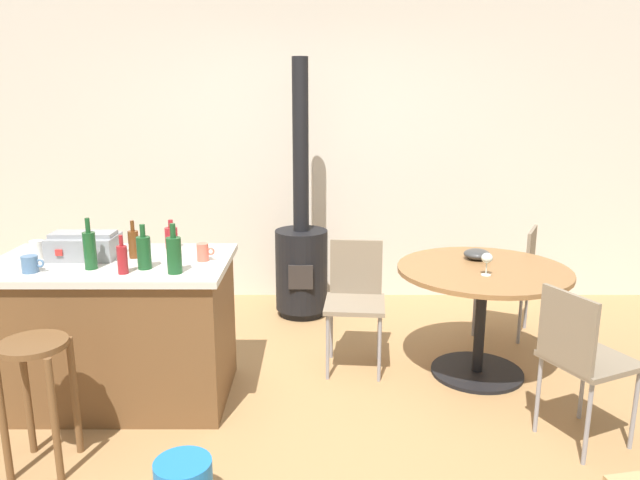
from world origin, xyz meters
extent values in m
plane|color=#A37A4C|center=(0.00, 0.00, 0.00)|extent=(8.80, 8.80, 0.00)
cube|color=beige|center=(0.00, 2.27, 1.35)|extent=(8.00, 0.10, 2.70)
cube|color=brown|center=(-1.23, 0.26, 0.42)|extent=(1.35, 0.78, 0.84)
cube|color=beige|center=(-1.23, 0.26, 0.86)|extent=(1.41, 0.84, 0.04)
cylinder|color=brown|center=(-1.25, -0.34, 0.32)|extent=(0.04, 0.04, 0.65)
cylinder|color=brown|center=(-1.50, -0.34, 0.32)|extent=(0.04, 0.04, 0.65)
cylinder|color=brown|center=(-1.50, -0.59, 0.32)|extent=(0.04, 0.04, 0.65)
cylinder|color=brown|center=(-1.25, -0.59, 0.32)|extent=(0.04, 0.04, 0.65)
cylinder|color=brown|center=(-1.37, -0.47, 0.66)|extent=(0.33, 0.33, 0.03)
cylinder|color=black|center=(1.09, 0.58, 0.01)|extent=(0.61, 0.61, 0.02)
cylinder|color=black|center=(1.09, 0.58, 0.36)|extent=(0.07, 0.07, 0.72)
cylinder|color=olive|center=(1.09, 0.58, 0.73)|extent=(1.12, 1.12, 0.03)
cube|color=#7F705B|center=(0.26, 0.65, 0.47)|extent=(0.43, 0.43, 0.03)
cube|color=#7F705B|center=(0.27, 0.84, 0.67)|extent=(0.36, 0.06, 0.40)
cylinder|color=gray|center=(0.44, 0.81, 0.23)|extent=(0.02, 0.02, 0.45)
cylinder|color=gray|center=(0.10, 0.84, 0.23)|extent=(0.02, 0.02, 0.45)
cylinder|color=gray|center=(0.07, 0.50, 0.23)|extent=(0.02, 0.02, 0.45)
cylinder|color=gray|center=(0.41, 0.47, 0.23)|extent=(0.02, 0.02, 0.45)
cube|color=#7F705B|center=(1.46, -0.23, 0.47)|extent=(0.53, 0.53, 0.03)
cube|color=#7F705B|center=(1.29, -0.31, 0.67)|extent=(0.17, 0.34, 0.40)
cylinder|color=gray|center=(1.23, -0.15, 0.23)|extent=(0.02, 0.02, 0.46)
cylinder|color=gray|center=(1.37, -0.45, 0.23)|extent=(0.02, 0.02, 0.46)
cylinder|color=gray|center=(1.68, -0.31, 0.23)|extent=(0.02, 0.02, 0.46)
cylinder|color=gray|center=(1.54, 0.00, 0.23)|extent=(0.02, 0.02, 0.46)
cube|color=#7F705B|center=(1.45, 1.32, 0.46)|extent=(0.54, 0.54, 0.03)
cube|color=#7F705B|center=(1.62, 1.23, 0.66)|extent=(0.18, 0.33, 0.40)
cylinder|color=gray|center=(1.53, 1.09, 0.22)|extent=(0.02, 0.02, 0.44)
cylinder|color=gray|center=(1.68, 1.39, 0.22)|extent=(0.02, 0.02, 0.44)
cylinder|color=gray|center=(1.37, 1.54, 0.22)|extent=(0.02, 0.02, 0.44)
cylinder|color=gray|center=(1.22, 1.24, 0.22)|extent=(0.02, 0.02, 0.44)
cylinder|color=black|center=(-0.13, 1.72, 0.03)|extent=(0.37, 0.37, 0.06)
cylinder|color=black|center=(-0.13, 1.72, 0.40)|extent=(0.44, 0.44, 0.68)
cube|color=#2D2826|center=(-0.13, 1.50, 0.40)|extent=(0.20, 0.02, 0.20)
cylinder|color=black|center=(-0.13, 1.72, 1.43)|extent=(0.13, 0.13, 1.39)
cube|color=gray|center=(-1.40, 0.33, 0.95)|extent=(0.39, 0.26, 0.13)
cube|color=gray|center=(-1.40, 0.33, 1.03)|extent=(0.37, 0.15, 0.02)
cube|color=red|center=(-1.50, 0.20, 0.95)|extent=(0.04, 0.01, 0.04)
cube|color=red|center=(-1.30, 0.20, 0.95)|extent=(0.04, 0.01, 0.04)
cylinder|color=maroon|center=(-0.93, 0.56, 0.95)|extent=(0.08, 0.08, 0.13)
cylinder|color=maroon|center=(-0.93, 0.56, 1.04)|extent=(0.03, 0.03, 0.05)
cylinder|color=#194C23|center=(-1.27, 0.09, 0.99)|extent=(0.07, 0.07, 0.21)
cylinder|color=#194C23|center=(-1.27, 0.09, 1.14)|extent=(0.03, 0.03, 0.08)
cylinder|color=#194C23|center=(-0.97, 0.10, 0.98)|extent=(0.08, 0.08, 0.18)
cylinder|color=#194C23|center=(-0.97, 0.10, 1.10)|extent=(0.03, 0.03, 0.07)
cylinder|color=#194C23|center=(-0.78, 0.01, 0.98)|extent=(0.08, 0.08, 0.20)
cylinder|color=#194C23|center=(-0.78, 0.01, 1.12)|extent=(0.03, 0.03, 0.08)
cylinder|color=#603314|center=(-1.10, 0.33, 0.97)|extent=(0.06, 0.06, 0.17)
cylinder|color=#603314|center=(-1.10, 0.33, 1.08)|extent=(0.02, 0.02, 0.06)
cylinder|color=maroon|center=(-1.06, 0.00, 0.96)|extent=(0.06, 0.06, 0.16)
cylinder|color=maroon|center=(-1.06, 0.00, 1.07)|extent=(0.02, 0.02, 0.06)
cylinder|color=#4C7099|center=(-1.59, 0.02, 0.93)|extent=(0.09, 0.09, 0.09)
torus|color=#4C7099|center=(-1.53, 0.02, 0.94)|extent=(0.05, 0.01, 0.05)
cylinder|color=white|center=(-1.68, 0.32, 0.94)|extent=(0.08, 0.08, 0.11)
torus|color=white|center=(-1.63, 0.32, 0.94)|extent=(0.05, 0.01, 0.05)
cylinder|color=#DB6651|center=(-0.67, 0.26, 0.94)|extent=(0.07, 0.07, 0.11)
torus|color=#DB6651|center=(-0.62, 0.26, 0.94)|extent=(0.05, 0.01, 0.05)
cylinder|color=silver|center=(1.06, 0.42, 0.75)|extent=(0.06, 0.06, 0.00)
cylinder|color=silver|center=(1.06, 0.42, 0.79)|extent=(0.01, 0.01, 0.08)
ellipsoid|color=silver|center=(1.06, 0.42, 0.86)|extent=(0.07, 0.07, 0.06)
ellipsoid|color=#383838|center=(1.10, 0.79, 0.78)|extent=(0.18, 0.18, 0.07)
camera|label=1|loc=(0.02, -3.20, 1.86)|focal=34.04mm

